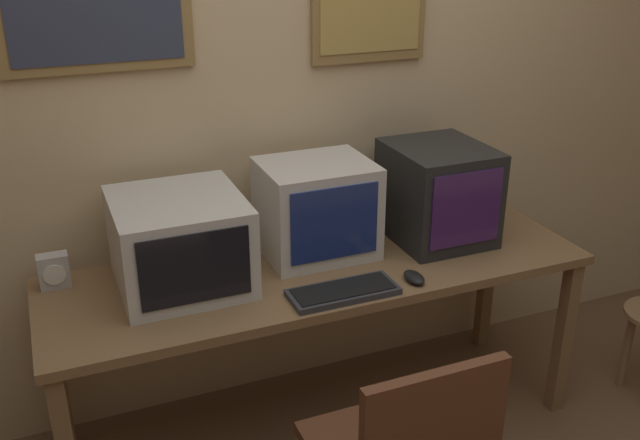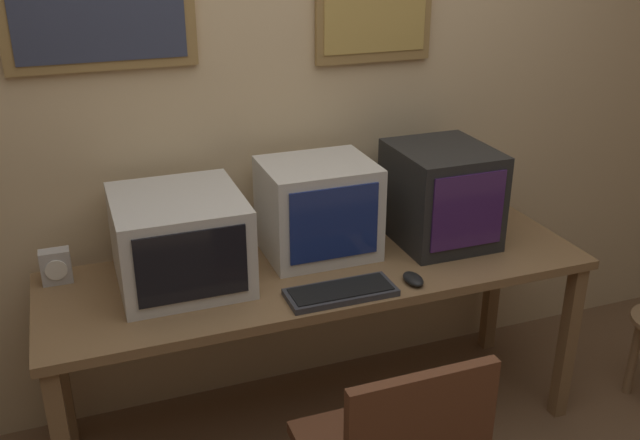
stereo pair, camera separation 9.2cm
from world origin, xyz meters
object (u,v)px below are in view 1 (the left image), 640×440
object	(u,v)px
monitor_center	(317,209)
keyboard_main	(343,292)
monitor_right	(438,193)
mouse_near_keyboard	(414,277)
desk_clock	(54,271)
monitor_left	(180,242)

from	to	relation	value
monitor_center	keyboard_main	size ratio (longest dim) A/B	1.08
monitor_right	mouse_near_keyboard	world-z (taller)	monitor_right
keyboard_main	desk_clock	size ratio (longest dim) A/B	3.05
monitor_center	desk_clock	size ratio (longest dim) A/B	3.30
monitor_left	monitor_center	world-z (taller)	monitor_center
monitor_right	keyboard_main	world-z (taller)	monitor_right
monitor_left	mouse_near_keyboard	distance (m)	0.85
mouse_near_keyboard	monitor_center	bearing A→B (deg)	122.32
desk_clock	monitor_center	bearing A→B (deg)	-5.05
monitor_center	keyboard_main	bearing A→B (deg)	-97.37
monitor_center	monitor_left	bearing A→B (deg)	-174.29
desk_clock	monitor_right	bearing A→B (deg)	-5.46
mouse_near_keyboard	monitor_left	bearing A→B (deg)	158.10
monitor_left	desk_clock	distance (m)	0.46
keyboard_main	monitor_center	bearing A→B (deg)	82.63
monitor_right	monitor_left	bearing A→B (deg)	179.96
desk_clock	monitor_left	bearing A→B (deg)	-18.19
monitor_center	mouse_near_keyboard	distance (m)	0.46
monitor_center	monitor_right	bearing A→B (deg)	-6.24
keyboard_main	desk_clock	xyz separation A→B (m)	(-0.92, 0.44, 0.05)
monitor_left	monitor_right	bearing A→B (deg)	-0.04
desk_clock	keyboard_main	bearing A→B (deg)	-25.67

